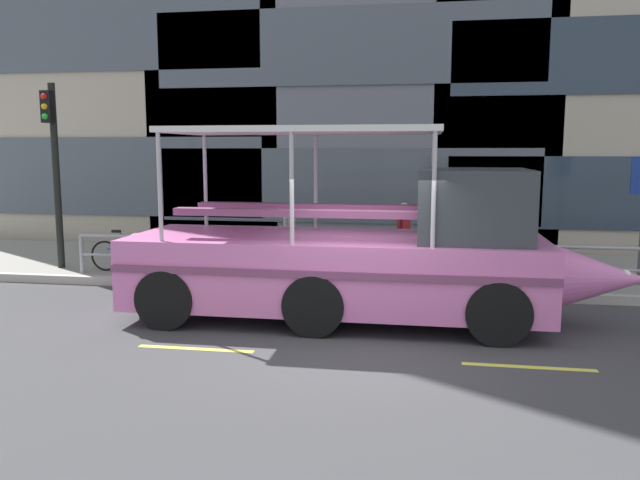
{
  "coord_description": "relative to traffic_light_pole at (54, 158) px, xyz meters",
  "views": [
    {
      "loc": [
        0.97,
        -9.57,
        2.95
      ],
      "look_at": [
        -0.97,
        1.85,
        1.3
      ],
      "focal_mm": 35.41,
      "sensor_mm": 36.0,
      "label": 1
    }
  ],
  "objects": [
    {
      "name": "ground_plane",
      "position": [
        7.59,
        -3.92,
        -2.78
      ],
      "size": [
        120.0,
        120.0,
        0.0
      ],
      "primitive_type": "plane",
      "color": "#3D3D3F"
    },
    {
      "name": "sidewalk",
      "position": [
        7.59,
        1.68,
        -2.69
      ],
      "size": [
        32.0,
        4.8,
        0.18
      ],
      "primitive_type": "cube",
      "color": "gray",
      "rests_on": "ground_plane"
    },
    {
      "name": "curb_edge",
      "position": [
        7.59,
        -0.81,
        -2.69
      ],
      "size": [
        32.0,
        0.18,
        0.18
      ],
      "primitive_type": "cube",
      "color": "#B2ADA3",
      "rests_on": "ground_plane"
    },
    {
      "name": "lane_centreline",
      "position": [
        7.59,
        -4.81,
        -2.78
      ],
      "size": [
        25.8,
        0.12,
        0.01
      ],
      "color": "#DBD64C",
      "rests_on": "ground_plane"
    },
    {
      "name": "curb_guardrail",
      "position": [
        7.04,
        -0.47,
        -1.99
      ],
      "size": [
        12.48,
        0.09,
        0.9
      ],
      "color": "#9EA0A8",
      "rests_on": "sidewalk"
    },
    {
      "name": "traffic_light_pole",
      "position": [
        0.0,
        0.0,
        0.0
      ],
      "size": [
        0.24,
        0.46,
        4.3
      ],
      "color": "black",
      "rests_on": "sidewalk"
    },
    {
      "name": "leaned_bicycle",
      "position": [
        1.77,
        -0.15,
        -2.22
      ],
      "size": [
        1.74,
        0.46,
        0.96
      ],
      "color": "black",
      "rests_on": "sidewalk"
    },
    {
      "name": "duck_tour_boat",
      "position": [
        7.54,
        -2.74,
        -1.67
      ],
      "size": [
        8.91,
        2.53,
        3.34
      ],
      "color": "pink",
      "rests_on": "ground_plane"
    },
    {
      "name": "pedestrian_near_bow",
      "position": [
        10.32,
        0.38,
        -1.69
      ],
      "size": [
        0.29,
        0.37,
        1.5
      ],
      "color": "black",
      "rests_on": "sidewalk"
    },
    {
      "name": "pedestrian_mid_left",
      "position": [
        8.05,
        0.97,
        -1.64
      ],
      "size": [
        0.31,
        0.4,
        1.59
      ],
      "color": "#1E2338",
      "rests_on": "sidewalk"
    },
    {
      "name": "pedestrian_mid_right",
      "position": [
        5.42,
        0.71,
        -1.68
      ],
      "size": [
        0.24,
        0.43,
        1.53
      ],
      "color": "#47423D",
      "rests_on": "sidewalk"
    }
  ]
}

